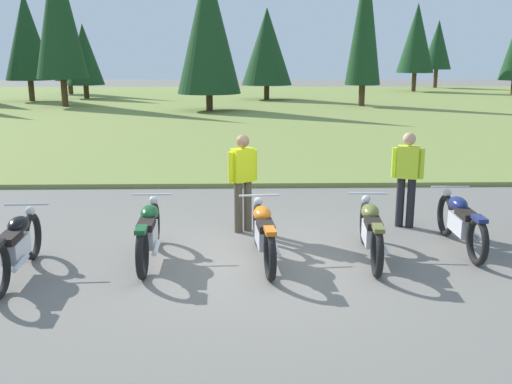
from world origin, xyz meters
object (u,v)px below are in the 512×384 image
at_px(motorcycle_orange, 264,233).
at_px(rider_near_row_end, 407,174).
at_px(motorcycle_olive, 371,231).
at_px(rider_with_back_turned, 243,177).
at_px(motorcycle_navy, 461,222).
at_px(motorcycle_british_green, 149,232).
at_px(motorcycle_black, 16,246).

xyz_separation_m(motorcycle_orange, rider_near_row_end, (2.55, 1.71, 0.51)).
height_order(motorcycle_olive, rider_with_back_turned, rider_with_back_turned).
height_order(motorcycle_orange, motorcycle_navy, same).
distance_m(motorcycle_british_green, motorcycle_navy, 4.77).
relative_size(motorcycle_black, rider_with_back_turned, 1.26).
bearing_deg(rider_with_back_turned, motorcycle_black, -147.03).
bearing_deg(motorcycle_black, rider_with_back_turned, 32.97).
bearing_deg(motorcycle_black, motorcycle_navy, 8.76).
distance_m(motorcycle_orange, motorcycle_navy, 3.12).
bearing_deg(rider_with_back_turned, motorcycle_navy, -16.52).
height_order(motorcycle_black, motorcycle_orange, same).
distance_m(motorcycle_olive, rider_with_back_turned, 2.41).
bearing_deg(rider_near_row_end, motorcycle_navy, -66.43).
distance_m(motorcycle_orange, rider_near_row_end, 3.11).
bearing_deg(motorcycle_british_green, rider_with_back_turned, 45.69).
distance_m(motorcycle_black, motorcycle_navy, 6.52).
xyz_separation_m(motorcycle_black, motorcycle_british_green, (1.69, 0.58, 0.00)).
relative_size(motorcycle_olive, motorcycle_navy, 1.00).
height_order(motorcycle_british_green, motorcycle_navy, same).
bearing_deg(motorcycle_orange, rider_near_row_end, 33.92).
bearing_deg(motorcycle_black, rider_near_row_end, 20.37).
bearing_deg(motorcycle_british_green, motorcycle_navy, 4.96).
bearing_deg(motorcycle_british_green, motorcycle_orange, -3.37).
xyz_separation_m(motorcycle_black, rider_with_back_turned, (3.07, 1.99, 0.51)).
xyz_separation_m(motorcycle_olive, motorcycle_navy, (1.49, 0.43, 0.00)).
bearing_deg(motorcycle_orange, motorcycle_black, -171.84).
bearing_deg(motorcycle_british_green, rider_near_row_end, 20.94).
distance_m(motorcycle_black, rider_near_row_end, 6.33).
height_order(motorcycle_british_green, rider_near_row_end, rider_near_row_end).
xyz_separation_m(motorcycle_black, motorcycle_olive, (4.95, 0.57, 0.00)).
distance_m(motorcycle_british_green, motorcycle_olive, 3.26).
distance_m(rider_with_back_turned, rider_near_row_end, 2.85).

